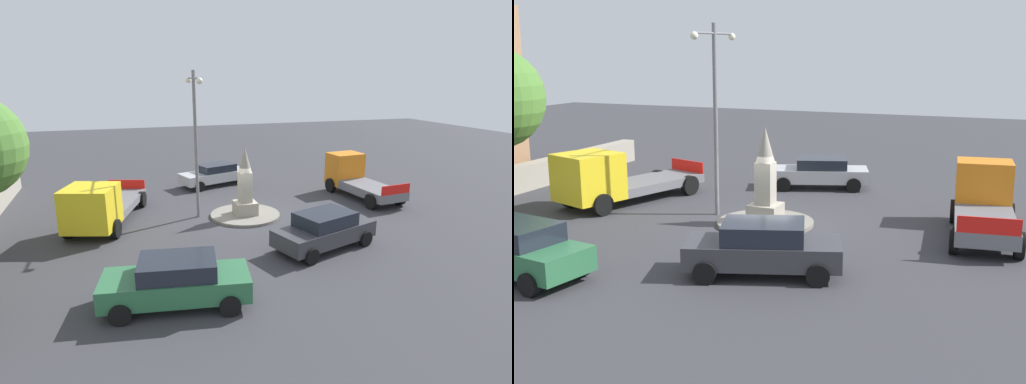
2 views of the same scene
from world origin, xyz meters
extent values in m
plane|color=#38383D|center=(0.00, 0.00, 0.00)|extent=(80.00, 80.00, 0.00)
cylinder|color=gray|center=(0.00, 0.00, 0.07)|extent=(3.49, 3.49, 0.13)
cube|color=#9E9687|center=(0.00, 0.00, 0.45)|extent=(1.08, 1.08, 0.63)
cube|color=#9E9687|center=(0.00, 0.00, 1.52)|extent=(0.62, 0.62, 1.52)
cone|color=#9E9687|center=(0.00, 0.00, 2.90)|extent=(0.68, 0.68, 1.25)
cylinder|color=slate|center=(0.65, 2.25, 3.55)|extent=(0.16, 0.16, 7.09)
cylinder|color=slate|center=(-0.10, 2.25, 6.72)|extent=(1.49, 0.08, 0.08)
cylinder|color=slate|center=(1.39, 2.25, 6.72)|extent=(1.49, 0.08, 0.08)
sphere|color=#F2EACC|center=(-0.85, 2.25, 6.62)|extent=(0.28, 0.28, 0.28)
sphere|color=#F2EACC|center=(2.14, 2.25, 6.62)|extent=(0.28, 0.28, 0.28)
cube|color=#2D6B42|center=(-7.55, 4.40, 0.67)|extent=(2.41, 4.68, 0.69)
cube|color=#1E232D|center=(-7.56, 4.34, 1.28)|extent=(1.94, 2.53, 0.54)
cylinder|color=black|center=(-6.93, 2.72, 0.32)|extent=(0.32, 0.67, 0.64)
cylinder|color=black|center=(-8.65, 2.99, 0.32)|extent=(0.32, 0.67, 0.64)
cylinder|color=black|center=(-6.44, 5.81, 0.32)|extent=(0.32, 0.67, 0.64)
cylinder|color=black|center=(-8.17, 6.08, 0.32)|extent=(0.32, 0.67, 0.64)
cube|color=#B7BABF|center=(6.60, 0.13, 0.62)|extent=(3.01, 4.71, 0.59)
cube|color=#1E232D|center=(6.64, -0.01, 1.15)|extent=(2.18, 2.59, 0.47)
cylinder|color=black|center=(5.30, 1.32, 0.32)|extent=(0.41, 0.68, 0.64)
cylinder|color=black|center=(6.92, 1.86, 0.32)|extent=(0.41, 0.68, 0.64)
cylinder|color=black|center=(6.28, -1.60, 0.32)|extent=(0.41, 0.68, 0.64)
cylinder|color=black|center=(7.89, -1.06, 0.32)|extent=(0.41, 0.68, 0.64)
cube|color=#38383D|center=(-4.88, -1.94, 0.65)|extent=(3.03, 4.67, 0.66)
cube|color=#1E232D|center=(-4.88, -1.94, 1.26)|extent=(2.24, 2.65, 0.54)
cylinder|color=black|center=(-3.57, -3.11, 0.32)|extent=(0.41, 0.68, 0.64)
cylinder|color=black|center=(-5.24, -3.66, 0.32)|extent=(0.41, 0.68, 0.64)
cylinder|color=black|center=(-4.52, -0.22, 0.32)|extent=(0.41, 0.68, 0.64)
cylinder|color=black|center=(-6.19, -0.77, 0.32)|extent=(0.41, 0.68, 0.64)
cube|color=yellow|center=(-0.65, 7.13, 1.34)|extent=(2.64, 2.60, 1.83)
cube|color=slate|center=(2.37, 6.18, 0.60)|extent=(4.63, 3.23, 0.36)
cube|color=red|center=(4.34, 5.56, 1.03)|extent=(0.65, 1.91, 0.50)
cylinder|color=black|center=(-1.12, 6.20, 0.42)|extent=(0.89, 0.52, 0.84)
cylinder|color=black|center=(-0.51, 8.17, 0.42)|extent=(0.89, 0.52, 0.84)
cylinder|color=black|center=(3.22, 4.84, 0.42)|extent=(0.89, 0.52, 0.84)
cylinder|color=black|center=(3.83, 6.81, 0.42)|extent=(0.89, 0.52, 0.84)
cube|color=orange|center=(2.93, -7.20, 1.37)|extent=(1.70, 2.06, 1.90)
cube|color=slate|center=(0.31, -7.49, 0.66)|extent=(3.95, 2.31, 0.48)
cube|color=red|center=(-1.53, -7.69, 1.15)|extent=(0.26, 1.82, 0.50)
cylinder|color=black|center=(2.83, -6.25, 0.42)|extent=(0.87, 0.37, 0.84)
cylinder|color=black|center=(3.04, -8.14, 0.42)|extent=(0.87, 0.37, 0.84)
cylinder|color=black|center=(-0.93, -6.67, 0.42)|extent=(0.87, 0.37, 0.84)
cylinder|color=black|center=(-0.72, -8.56, 0.42)|extent=(0.87, 0.37, 0.84)
camera|label=1|loc=(-19.40, 5.65, 6.85)|focal=29.63mm
camera|label=2|loc=(-20.93, -8.59, 6.28)|focal=45.74mm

